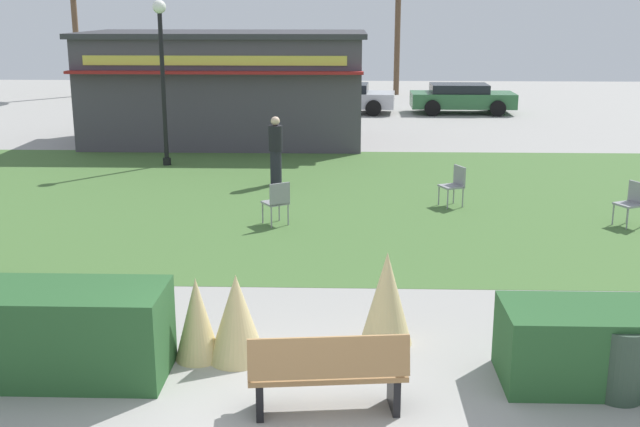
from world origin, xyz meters
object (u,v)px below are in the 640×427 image
at_px(cafe_chair_center, 455,183).
at_px(parked_car_center_slot, 342,97).
at_px(cafe_chair_east, 632,200).
at_px(parked_car_east_slot, 461,98).
at_px(park_bench, 328,373).
at_px(cafe_chair_west, 277,200).
at_px(trash_bin, 621,363).
at_px(person_strolling, 276,150).
at_px(food_kiosk, 226,87).
at_px(lamppost_far, 162,64).
at_px(parked_car_west_slot, 220,97).

height_order(cafe_chair_center, parked_car_center_slot, parked_car_center_slot).
xyz_separation_m(cafe_chair_east, parked_car_east_slot, (-0.99, 17.27, 0.12)).
bearing_deg(park_bench, cafe_chair_center, 74.52).
distance_m(cafe_chair_west, cafe_chair_center, 4.14).
distance_m(trash_bin, cafe_chair_east, 7.76).
bearing_deg(person_strolling, parked_car_center_slot, -47.51).
distance_m(cafe_chair_east, cafe_chair_center, 3.66).
height_order(trash_bin, parked_car_east_slot, parked_car_east_slot).
distance_m(trash_bin, food_kiosk, 18.69).
height_order(lamppost_far, trash_bin, lamppost_far).
distance_m(cafe_chair_west, person_strolling, 3.78).
bearing_deg(cafe_chair_west, cafe_chair_east, 1.64).
relative_size(food_kiosk, cafe_chair_east, 10.02).
height_order(cafe_chair_east, parked_car_center_slot, parked_car_center_slot).
bearing_deg(lamppost_far, trash_bin, -58.67).
height_order(person_strolling, parked_car_west_slot, person_strolling).
bearing_deg(cafe_chair_center, person_strolling, 153.83).
xyz_separation_m(food_kiosk, person_strolling, (2.15, -6.46, -0.90)).
relative_size(cafe_chair_center, parked_car_center_slot, 0.21).
bearing_deg(parked_car_west_slot, food_kiosk, -79.23).
height_order(lamppost_far, parked_car_center_slot, lamppost_far).
bearing_deg(parked_car_west_slot, lamppost_far, -88.59).
bearing_deg(trash_bin, cafe_chair_east, 70.15).
bearing_deg(parked_car_west_slot, cafe_chair_east, -57.58).
height_order(food_kiosk, parked_car_east_slot, food_kiosk).
bearing_deg(parked_car_east_slot, park_bench, -101.10).
bearing_deg(cafe_chair_east, cafe_chair_west, -178.36).
bearing_deg(person_strolling, cafe_chair_east, -156.54).
relative_size(food_kiosk, cafe_chair_center, 10.02).
height_order(parked_car_west_slot, parked_car_east_slot, same).
height_order(trash_bin, parked_car_west_slot, parked_car_west_slot).
xyz_separation_m(cafe_chair_east, parked_car_west_slot, (-10.97, 17.27, 0.12)).
bearing_deg(cafe_chair_east, lamppost_far, 150.97).
height_order(food_kiosk, cafe_chair_east, food_kiosk).
bearing_deg(park_bench, cafe_chair_east, 52.81).
bearing_deg(lamppost_far, parked_car_center_slot, 67.06).
xyz_separation_m(food_kiosk, cafe_chair_center, (6.26, -8.48, -1.23)).
xyz_separation_m(trash_bin, person_strolling, (-4.81, 10.85, 0.44)).
relative_size(lamppost_far, parked_car_west_slot, 1.05).
distance_m(person_strolling, parked_car_center_slot, 13.82).
xyz_separation_m(cafe_chair_west, parked_car_center_slot, (1.20, 17.48, 0.12)).
distance_m(lamppost_far, parked_car_west_slot, 11.54).
height_order(trash_bin, parked_car_center_slot, parked_car_center_slot).
height_order(park_bench, cafe_chair_west, park_bench).
bearing_deg(cafe_chair_center, cafe_chair_west, -155.35).
distance_m(food_kiosk, cafe_chair_east, 13.91).
relative_size(food_kiosk, parked_car_west_slot, 2.10).
xyz_separation_m(lamppost_far, trash_bin, (8.06, -13.23, -2.36)).
bearing_deg(parked_car_center_slot, trash_bin, -82.46).
distance_m(lamppost_far, person_strolling, 4.47).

